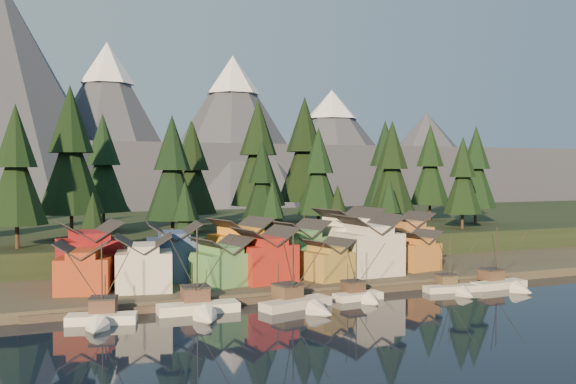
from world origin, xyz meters
name	(u,v)px	position (x,y,z in m)	size (l,w,h in m)	color
ground	(349,321)	(0.00, 0.00, 0.00)	(500.00, 500.00, 0.00)	black
shore_strip	(248,271)	(0.00, 40.00, 0.75)	(400.00, 50.00, 1.50)	#3B352B
hillside	(184,234)	(0.00, 90.00, 3.00)	(420.00, 100.00, 6.00)	black
dock	(298,294)	(0.00, 16.50, 0.50)	(80.00, 4.00, 1.00)	#4D4337
mountain_ridge	(105,155)	(-4.20, 213.59, 26.06)	(560.00, 190.00, 90.00)	#434757
boat_0	(100,307)	(-30.40, 10.21, 2.33)	(9.54, 10.14, 11.65)	white
boat_1	(200,297)	(-17.10, 11.08, 2.37)	(11.69, 12.63, 12.77)	white
boat_3	(301,294)	(-3.07, 8.52, 2.25)	(11.63, 12.18, 12.24)	beige
boat_4	(361,287)	(7.75, 10.55, 2.08)	(7.93, 8.54, 10.27)	silver
boat_5	(455,282)	(24.70, 10.06, 1.77)	(9.62, 10.26, 9.82)	beige
boat_6	(504,277)	(34.24, 9.51, 2.10)	(10.25, 11.08, 11.27)	beige
house_front_0	(84,266)	(-30.92, 25.40, 5.55)	(9.32, 9.02, 7.71)	maroon
house_front_1	(144,261)	(-22.37, 23.74, 5.95)	(9.54, 9.28, 8.47)	beige
house_front_2	(221,260)	(-10.25, 23.67, 5.49)	(9.31, 9.36, 7.59)	#4D884A
house_front_3	(265,253)	(-2.82, 23.79, 6.16)	(9.84, 9.50, 8.87)	maroon
house_front_4	(327,258)	(7.45, 21.43, 5.04)	(7.90, 8.31, 6.74)	olive
house_front_5	(368,243)	(16.44, 23.40, 6.97)	(10.11, 9.23, 10.41)	beige
house_front_6	(416,249)	(27.17, 24.68, 5.25)	(8.28, 7.97, 7.14)	#AB692C
house_back_0	(89,251)	(-29.40, 33.09, 6.74)	(10.04, 9.71, 9.97)	maroon
house_back_1	(174,250)	(-16.12, 31.05, 6.49)	(9.53, 9.62, 9.50)	#324878
house_back_2	(240,244)	(-3.66, 33.53, 6.60)	(10.88, 10.33, 9.72)	orange
house_back_3	(298,245)	(6.07, 30.24, 6.34)	(10.78, 10.06, 9.22)	#4A884C
house_back_4	(348,236)	(16.92, 31.85, 7.32)	(11.34, 10.99, 11.09)	silver
house_back_5	(404,236)	(30.63, 33.88, 6.65)	(9.00, 9.11, 9.82)	#A06B38
tree_hill_2	(16,169)	(-40.00, 48.00, 19.88)	(10.90, 10.90, 25.39)	#332319
tree_hill_3	(71,155)	(-30.00, 60.00, 22.73)	(13.13, 13.13, 30.60)	#332319
tree_hill_4	(103,167)	(-22.00, 75.00, 20.46)	(11.35, 11.35, 26.44)	#332319
tree_hill_5	(172,172)	(-12.00, 50.00, 19.39)	(10.51, 10.51, 24.49)	#332319
tree_hill_6	(193,172)	(-4.00, 65.00, 19.32)	(10.46, 10.46, 24.38)	#332319
tree_hill_7	(262,184)	(6.00, 48.00, 16.84)	(8.52, 8.52, 19.84)	#332319
tree_hill_8	(258,157)	(14.00, 72.00, 22.92)	(13.28, 13.28, 30.94)	#332319
tree_hill_9	(318,175)	(22.00, 55.00, 18.71)	(9.98, 9.98, 23.25)	#332319
tree_hill_10	(305,154)	(30.00, 80.00, 24.05)	(14.17, 14.17, 33.01)	#332319
tree_hill_11	(392,171)	(38.00, 50.00, 19.62)	(10.69, 10.69, 24.91)	#332319
tree_hill_12	(385,167)	(46.00, 66.00, 20.38)	(11.29, 11.29, 26.30)	#332319
tree_hill_13	(463,178)	(56.00, 48.00, 17.79)	(9.26, 9.26, 21.57)	#332319
tree_hill_14	(430,168)	(64.00, 72.00, 20.32)	(11.25, 11.25, 26.20)	#332319
tree_hill_15	(191,168)	(0.00, 82.00, 20.31)	(11.24, 11.24, 26.18)	#332319
tree_hill_17	(476,170)	(68.00, 58.00, 19.66)	(10.73, 10.73, 24.98)	#332319
tree_shore_0	(93,230)	(-28.00, 40.00, 9.45)	(6.25, 6.25, 14.56)	#332319
tree_shore_1	(185,222)	(-12.00, 40.00, 10.40)	(6.99, 6.99, 16.29)	#332319
tree_shore_2	(272,219)	(5.00, 40.00, 10.32)	(6.94, 6.94, 16.16)	#332319
tree_shore_3	(337,219)	(19.00, 40.00, 9.89)	(6.60, 6.60, 15.37)	#332319
tree_shore_4	(389,214)	(31.00, 40.00, 10.66)	(7.20, 7.20, 16.77)	#332319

